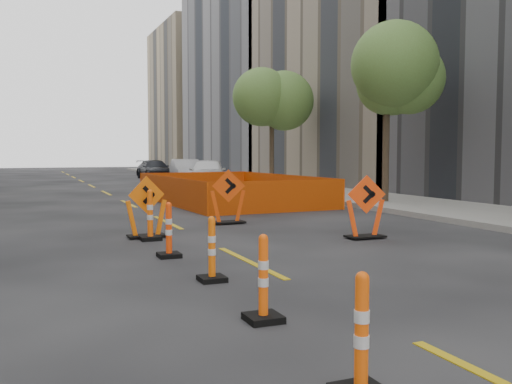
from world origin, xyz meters
name	(u,v)px	position (x,y,z in m)	size (l,w,h in m)	color
ground_plane	(388,329)	(0.00, 0.00, 0.00)	(140.00, 140.00, 0.00)	black
sidewalk_right	(399,202)	(9.00, 12.00, 0.07)	(4.00, 90.00, 0.15)	gray
bld_right_c	(391,67)	(17.00, 23.80, 7.00)	(12.00, 16.00, 14.00)	gray
bld_right_d	(277,58)	(17.00, 40.20, 10.00)	(12.00, 18.00, 20.00)	gray
bld_right_e	(212,99)	(17.00, 58.60, 8.00)	(12.00, 14.00, 16.00)	tan
tree_r_b	(387,77)	(8.40, 12.00, 4.53)	(2.80, 2.80, 5.95)	#382B1E
tree_r_c	(272,101)	(8.40, 22.00, 4.53)	(2.80, 2.80, 5.95)	#382B1E
channelizer_2	(362,335)	(-1.22, -1.37, 0.49)	(0.39, 0.39, 0.99)	#F0530A
channelizer_3	(263,278)	(-1.13, 0.75, 0.49)	(0.39, 0.39, 0.99)	#FF560A
channelizer_4	(212,249)	(-1.05, 2.87, 0.48)	(0.38, 0.38, 0.96)	#F0600A
channelizer_5	(169,230)	(-1.17, 4.99, 0.50)	(0.39, 0.39, 1.00)	#F83E0A
channelizer_6	(150,215)	(-1.07, 7.10, 0.55)	(0.43, 0.43, 1.09)	#FA590A
chevron_sign_left	(146,207)	(-1.07, 7.49, 0.68)	(0.91, 0.55, 1.37)	orange
chevron_sign_center	(228,197)	(1.42, 9.12, 0.72)	(0.96, 0.57, 1.44)	#D83E09
chevron_sign_right	(365,207)	(3.35, 5.56, 0.70)	(0.93, 0.56, 1.39)	#FF400A
safety_fence	(230,189)	(3.64, 15.14, 0.51)	(4.77, 8.11, 1.01)	#EB450C
parked_car_near	(208,173)	(5.43, 23.53, 0.80)	(1.88, 4.68, 1.59)	white
parked_car_mid	(186,171)	(5.67, 28.68, 0.73)	(1.54, 4.42, 1.46)	#B3B3B9
parked_car_far	(154,169)	(5.13, 35.17, 0.67)	(1.86, 4.59, 1.33)	black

